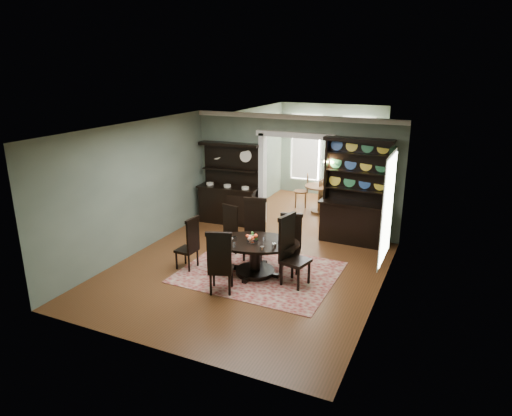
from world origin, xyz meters
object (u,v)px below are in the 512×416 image
at_px(sideboard, 229,195).
at_px(welsh_dresser, 354,205).
at_px(parlor_table, 320,195).
at_px(dining_table, 255,251).

xyz_separation_m(sideboard, welsh_dresser, (3.45, -0.02, 0.16)).
distance_m(sideboard, welsh_dresser, 3.45).
bearing_deg(welsh_dresser, sideboard, -179.48).
bearing_deg(sideboard, parlor_table, 37.75).
distance_m(dining_table, sideboard, 3.38).
xyz_separation_m(dining_table, welsh_dresser, (1.42, 2.68, 0.42)).
bearing_deg(parlor_table, sideboard, -137.99).
distance_m(dining_table, parlor_table, 4.53).
relative_size(dining_table, parlor_table, 2.38).
xyz_separation_m(dining_table, parlor_table, (0.01, 4.53, 0.03)).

